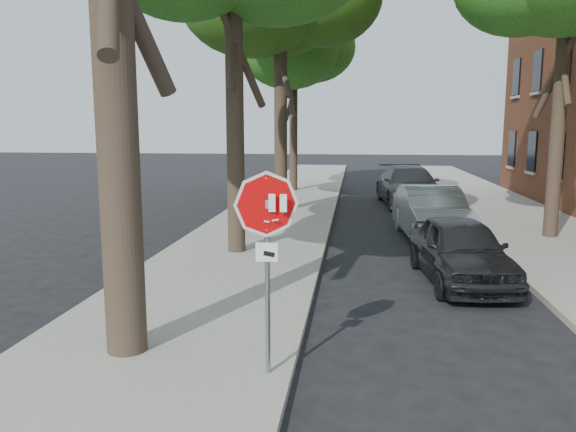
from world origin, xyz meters
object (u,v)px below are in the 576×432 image
tree_far (293,43)px  stop_sign (267,234)px  car_a (461,250)px  car_c (409,186)px  car_b (432,213)px

tree_far → stop_sign: bearing=-84.5°
stop_sign → car_a: stop_sign is taller
car_a → stop_sign: bearing=-128.1°
tree_far → car_c: size_ratio=1.69×
stop_sign → tree_far: size_ratio=0.28×
car_c → stop_sign: bearing=-106.0°
stop_sign → car_c: stop_sign is taller
car_b → car_c: (0.00, 7.23, 0.04)m
car_b → car_c: size_ratio=0.84×
stop_sign → car_a: size_ratio=0.65×
car_a → car_c: 11.86m
stop_sign → car_c: size_ratio=0.47×
stop_sign → tree_far: tree_far is taller
tree_far → car_a: size_ratio=2.31×
car_a → tree_far: bearing=102.9°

